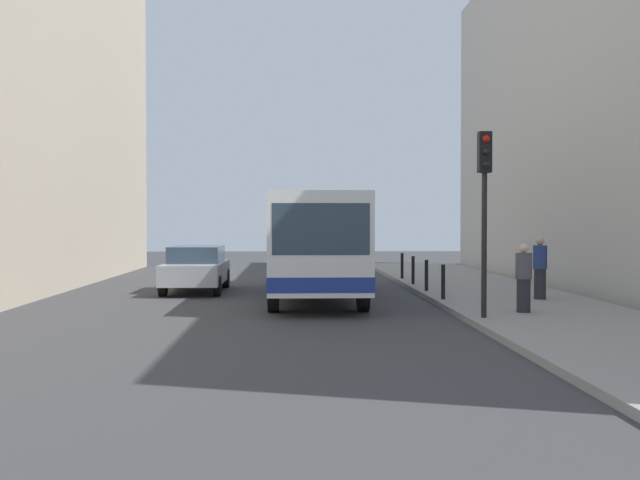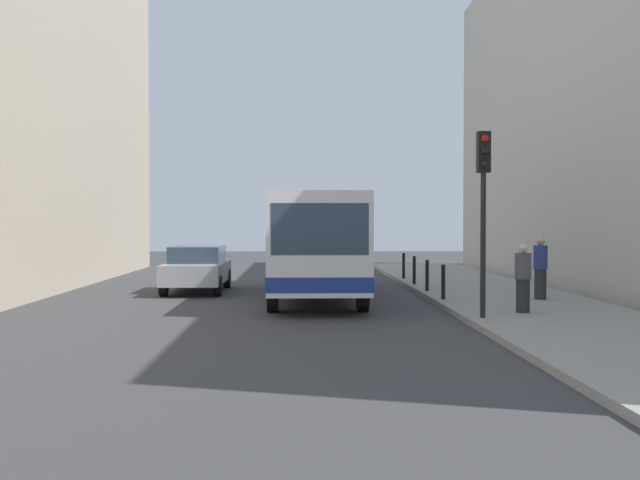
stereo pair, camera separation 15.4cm
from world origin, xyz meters
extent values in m
plane|color=#38383A|center=(0.00, 0.00, 0.00)|extent=(80.00, 80.00, 0.00)
cube|color=gray|center=(5.40, 0.00, 0.07)|extent=(4.40, 40.00, 0.15)
cube|color=white|center=(-0.03, 4.03, 1.75)|extent=(2.52, 11.01, 2.50)
cube|color=navy|center=(-0.03, 4.03, 0.80)|extent=(2.54, 11.03, 0.36)
cube|color=#2D3D4C|center=(-0.02, -1.45, 2.10)|extent=(2.26, 0.06, 1.20)
cube|color=#2D3D4C|center=(-0.03, 4.53, 2.10)|extent=(2.54, 9.41, 1.00)
cylinder|color=black|center=(1.11, 0.13, 0.50)|extent=(0.28, 1.00, 1.00)
cylinder|color=black|center=(-1.15, 0.13, 0.50)|extent=(0.28, 1.00, 1.00)
cylinder|color=black|center=(1.09, 7.93, 0.50)|extent=(0.28, 1.00, 1.00)
cylinder|color=black|center=(-1.17, 7.93, 0.50)|extent=(0.28, 1.00, 1.00)
cube|color=#A5A8AD|center=(-3.77, 5.77, 0.64)|extent=(1.82, 4.41, 0.64)
cube|color=#2D3D4C|center=(-3.77, 5.92, 1.22)|extent=(1.61, 2.47, 0.52)
cylinder|color=black|center=(-2.96, 4.26, 0.32)|extent=(0.22, 0.64, 0.64)
cylinder|color=black|center=(-4.60, 4.27, 0.32)|extent=(0.22, 0.64, 0.64)
cylinder|color=black|center=(-2.94, 7.26, 0.32)|extent=(0.22, 0.64, 0.64)
cylinder|color=black|center=(-4.58, 7.27, 0.32)|extent=(0.22, 0.64, 0.64)
cylinder|color=black|center=(3.55, -2.38, 1.75)|extent=(0.12, 0.12, 3.20)
cube|color=black|center=(3.55, -2.38, 3.80)|extent=(0.28, 0.24, 0.90)
sphere|color=red|center=(3.55, -2.51, 4.08)|extent=(0.16, 0.16, 0.16)
sphere|color=black|center=(3.55, -2.51, 3.80)|extent=(0.16, 0.16, 0.16)
sphere|color=black|center=(3.55, -2.51, 3.52)|extent=(0.16, 0.16, 0.16)
cylinder|color=black|center=(3.45, 1.66, 0.62)|extent=(0.11, 0.11, 0.95)
cylinder|color=black|center=(3.45, 4.25, 0.62)|extent=(0.11, 0.11, 0.95)
cylinder|color=black|center=(3.45, 6.83, 0.62)|extent=(0.11, 0.11, 0.95)
cylinder|color=black|center=(3.45, 9.42, 0.62)|extent=(0.11, 0.11, 0.95)
cylinder|color=#26262D|center=(4.73, -1.44, 0.54)|extent=(0.32, 0.32, 0.78)
cylinder|color=#4C4C51|center=(4.73, -1.44, 1.24)|extent=(0.38, 0.38, 0.60)
sphere|color=beige|center=(4.73, -1.44, 1.65)|extent=(0.22, 0.22, 0.22)
cylinder|color=#26262D|center=(6.11, 1.60, 0.57)|extent=(0.32, 0.32, 0.83)
cylinder|color=navy|center=(6.11, 1.60, 1.30)|extent=(0.38, 0.38, 0.64)
sphere|color=tan|center=(6.11, 1.60, 1.74)|extent=(0.23, 0.23, 0.23)
camera|label=1|loc=(-0.72, -19.17, 2.27)|focal=43.21mm
camera|label=2|loc=(-0.56, -19.18, 2.27)|focal=43.21mm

